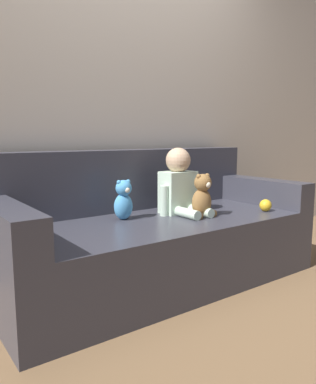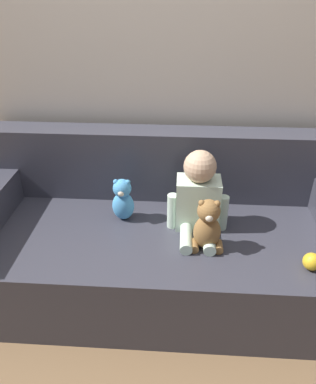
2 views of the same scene
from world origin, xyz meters
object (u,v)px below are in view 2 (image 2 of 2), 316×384
Objects in this scene: person_baby at (198,197)px; toy_ball at (312,262)px; teddy_bear_brown at (207,226)px; plush_toy_side at (123,200)px; couch at (161,240)px.

toy_ball is at bearing -29.97° from person_baby.
person_baby is 1.57× the size of teddy_bear_brown.
plush_toy_side is (-0.40, 0.05, -0.06)m from person_baby.
person_baby is 1.75× the size of plush_toy_side.
toy_ball is (0.91, -0.34, -0.08)m from plush_toy_side.
toy_ball is (0.70, -0.32, 0.16)m from couch.
teddy_bear_brown is at bearing -40.89° from couch.
plush_toy_side reaches higher than toy_ball.
person_baby reaches higher than plush_toy_side.
toy_ball is at bearing -24.69° from couch.
couch reaches higher than teddy_bear_brown.
teddy_bear_brown is at bearing 165.53° from toy_ball.
couch is 24.53× the size of toy_ball.
couch reaches higher than plush_toy_side.
person_baby reaches higher than couch.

